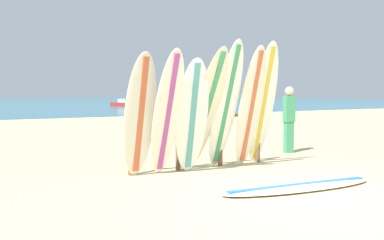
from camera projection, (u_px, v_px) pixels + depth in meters
The scene contains 13 objects.
ground_plane at pixel (332, 201), 5.00m from camera, with size 120.00×120.00×0.00m, color #CCB784.
ocean_water at pixel (13, 102), 55.97m from camera, with size 120.00×80.00×0.01m, color teal.
surfboard_rack at pixel (200, 131), 7.12m from camera, with size 2.75×0.09×1.11m.
surfboard_leaning_far_left at pixel (140, 115), 6.27m from camera, with size 0.62×0.57×2.03m.
surfboard_leaning_left at pixel (167, 113), 6.35m from camera, with size 0.55×0.76×2.08m.
surfboard_leaning_center_left at pixel (192, 117), 6.57m from camera, with size 0.64×0.67×1.95m.
surfboard_leaning_center at pixel (206, 110), 6.78m from camera, with size 0.66×1.11×2.14m.
surfboard_leaning_center_right at pixel (226, 106), 6.97m from camera, with size 0.50×0.86×2.29m.
surfboard_leaning_right at pixel (251, 107), 7.13m from camera, with size 0.52×0.66×2.22m.
surfboard_leaning_far_right at pixel (263, 104), 7.44m from camera, with size 0.61×0.88×2.32m.
surfboard_lying_on_sand at pixel (299, 186), 5.61m from camera, with size 2.55×0.79×0.08m.
beachgoer_standing at pixel (289, 116), 8.89m from camera, with size 0.26×0.20×1.51m.
small_boat_offshore at pixel (124, 104), 38.30m from camera, with size 2.09×3.19×0.71m.
Camera 1 is at (-3.90, -3.48, 1.39)m, focal length 36.62 mm.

